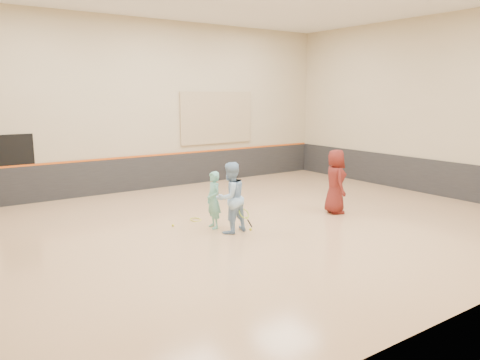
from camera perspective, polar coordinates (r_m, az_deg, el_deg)
room at (r=12.18m, az=0.93°, el=-1.86°), size 15.04×12.04×6.22m
wainscot_back at (r=17.33m, az=-10.69°, el=0.93°), size 14.90×0.04×1.20m
wainscot_right at (r=17.58m, az=21.09°, el=0.55°), size 0.04×11.90×1.20m
accent_stripe at (r=17.23m, az=-10.74°, el=2.96°), size 14.90×0.03×0.06m
acoustic_panel at (r=18.42m, az=-2.84°, el=7.60°), size 3.20×0.08×2.00m
doorway at (r=15.99m, az=-25.62°, el=1.11°), size 1.10×0.05×2.20m
girl at (r=11.99m, az=-3.24°, el=-2.44°), size 0.43×0.58×1.47m
instructor at (r=11.55m, az=-1.17°, el=-2.17°), size 0.95×0.80×1.77m
young_man at (r=13.74m, az=11.54°, el=-0.18°), size 0.91×1.07×1.85m
held_racket at (r=11.56m, az=0.48°, el=-4.10°), size 0.46×0.46×0.51m
spare_racket at (r=12.89m, az=-5.42°, el=-4.61°), size 0.70×0.70×0.14m
ball_under_racket at (r=11.90m, az=1.29°, el=-6.02°), size 0.07×0.07×0.07m
ball_in_hand at (r=13.62m, az=12.61°, el=0.53°), size 0.07×0.07×0.07m
ball_beside_spare at (r=12.37m, az=-8.18°, el=-5.49°), size 0.07×0.07×0.07m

